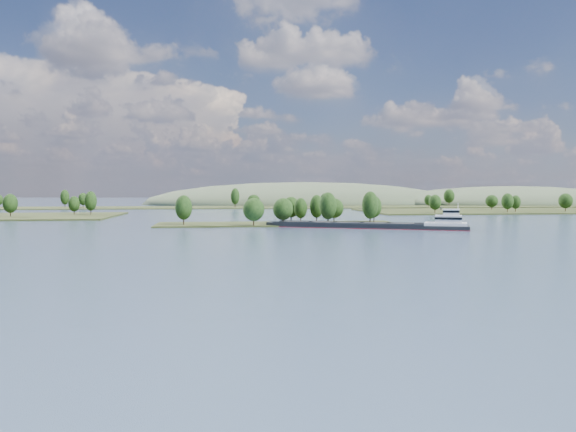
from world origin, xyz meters
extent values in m
plane|color=#35475C|center=(0.00, 120.00, 0.00)|extent=(1800.00, 1800.00, 0.00)
cube|color=#252D14|center=(0.00, 180.00, 0.00)|extent=(100.00, 30.00, 1.20)
cylinder|color=black|center=(18.94, 167.80, 2.73)|extent=(0.50, 0.50, 4.27)
ellipsoid|color=black|center=(18.94, 167.80, 8.16)|extent=(6.93, 6.93, 10.97)
cylinder|color=black|center=(7.01, 191.34, 2.39)|extent=(0.50, 0.50, 3.58)
ellipsoid|color=black|center=(7.01, 191.34, 6.93)|extent=(7.60, 7.60, 9.20)
cylinder|color=black|center=(1.38, 172.02, 2.34)|extent=(0.50, 0.50, 3.48)
ellipsoid|color=black|center=(1.38, 172.02, 6.77)|extent=(8.27, 8.27, 8.96)
cylinder|color=black|center=(10.37, 185.21, 2.32)|extent=(0.50, 0.50, 3.43)
ellipsoid|color=black|center=(10.37, 185.21, 6.68)|extent=(5.72, 5.72, 8.83)
cylinder|color=black|center=(-10.82, 166.80, 2.36)|extent=(0.50, 0.50, 3.53)
ellipsoid|color=black|center=(-10.82, 166.80, 6.85)|extent=(8.47, 8.47, 9.08)
cylinder|color=black|center=(-38.34, 174.92, 2.54)|extent=(0.50, 0.50, 3.89)
ellipsoid|color=black|center=(-38.34, 174.92, 7.49)|extent=(6.82, 6.82, 10.00)
cylinder|color=black|center=(17.26, 185.04, 2.54)|extent=(0.50, 0.50, 3.88)
ellipsoid|color=black|center=(17.26, 185.04, 7.47)|extent=(5.95, 5.95, 9.97)
cylinder|color=black|center=(42.68, 185.52, 2.47)|extent=(0.50, 0.50, 3.73)
ellipsoid|color=black|center=(42.68, 185.52, 7.21)|extent=(6.72, 6.72, 9.59)
cylinder|color=black|center=(36.57, 169.31, 2.79)|extent=(0.50, 0.50, 4.38)
ellipsoid|color=black|center=(36.57, 169.31, 8.35)|extent=(6.73, 6.73, 11.26)
cylinder|color=black|center=(25.17, 186.44, 2.29)|extent=(0.50, 0.50, 3.38)
ellipsoid|color=black|center=(25.17, 186.44, 6.59)|extent=(8.45, 8.45, 8.69)
cylinder|color=black|center=(-95.08, 268.08, 2.92)|extent=(0.50, 0.50, 4.24)
ellipsoid|color=black|center=(-95.08, 268.08, 8.31)|extent=(6.75, 6.75, 10.90)
cylinder|color=black|center=(-104.01, 268.41, 2.47)|extent=(0.50, 0.50, 3.34)
ellipsoid|color=black|center=(-104.01, 268.41, 6.72)|extent=(6.26, 6.26, 8.60)
cylinder|color=black|center=(-130.64, 249.16, 2.71)|extent=(0.50, 0.50, 3.81)
ellipsoid|color=black|center=(-130.64, 249.16, 7.55)|extent=(7.34, 7.34, 9.81)
cylinder|color=black|center=(103.02, 268.59, 2.57)|extent=(0.50, 0.50, 3.55)
ellipsoid|color=black|center=(103.02, 268.59, 7.09)|extent=(7.36, 7.36, 9.12)
cylinder|color=black|center=(194.15, 280.75, 2.68)|extent=(0.50, 0.50, 3.75)
ellipsoid|color=black|center=(194.15, 280.75, 7.45)|extent=(8.77, 8.77, 9.65)
cylinder|color=black|center=(148.22, 267.92, 2.70)|extent=(0.50, 0.50, 3.80)
ellipsoid|color=black|center=(148.22, 267.92, 7.54)|extent=(7.18, 7.18, 9.78)
cylinder|color=black|center=(159.86, 279.54, 2.48)|extent=(0.50, 0.50, 3.37)
ellipsoid|color=black|center=(159.86, 279.54, 6.77)|extent=(6.19, 6.19, 8.66)
cylinder|color=black|center=(161.65, 314.34, 2.46)|extent=(0.50, 0.50, 3.33)
ellipsoid|color=black|center=(161.65, 314.34, 6.69)|extent=(8.45, 8.45, 8.56)
cube|color=#252D14|center=(0.00, 400.00, 0.00)|extent=(900.00, 60.00, 1.20)
cylinder|color=black|center=(-143.54, 398.50, 2.88)|extent=(0.50, 0.50, 4.56)
ellipsoid|color=black|center=(-143.54, 398.50, 8.67)|extent=(6.78, 6.78, 11.72)
cylinder|color=black|center=(142.24, 382.58, 2.21)|extent=(0.50, 0.50, 3.22)
ellipsoid|color=black|center=(142.24, 382.58, 6.31)|extent=(6.43, 6.43, 8.29)
cylinder|color=black|center=(2.74, 403.33, 2.22)|extent=(0.50, 0.50, 3.24)
ellipsoid|color=black|center=(2.74, 403.33, 6.34)|extent=(9.60, 9.60, 8.33)
cylinder|color=black|center=(172.95, 414.01, 2.95)|extent=(0.50, 0.50, 4.70)
ellipsoid|color=black|center=(172.95, 414.01, 8.92)|extent=(9.34, 9.34, 12.08)
cylinder|color=black|center=(-129.69, 397.23, 2.48)|extent=(0.50, 0.50, 3.75)
ellipsoid|color=black|center=(-129.69, 397.23, 7.25)|extent=(7.32, 7.32, 9.65)
cylinder|color=black|center=(59.34, 387.93, 2.45)|extent=(0.50, 0.50, 3.71)
ellipsoid|color=black|center=(59.34, 387.93, 7.17)|extent=(8.62, 8.62, 9.54)
cylinder|color=black|center=(-12.73, 382.69, 3.07)|extent=(0.50, 0.50, 4.95)
ellipsoid|color=black|center=(-12.73, 382.69, 9.36)|extent=(6.82, 6.82, 12.72)
ellipsoid|color=#3E4B34|center=(260.00, 470.00, 0.00)|extent=(260.00, 140.00, 36.00)
ellipsoid|color=#3E4B34|center=(60.00, 500.00, 0.00)|extent=(320.00, 160.00, 44.00)
cube|color=black|center=(31.63, 155.52, 0.47)|extent=(71.91, 38.95, 2.05)
cube|color=maroon|center=(31.63, 155.52, 0.05)|extent=(72.16, 39.20, 0.23)
cube|color=black|center=(26.69, 162.74, 1.77)|extent=(52.93, 23.93, 0.75)
cube|color=black|center=(22.96, 154.39, 1.77)|extent=(52.93, 23.93, 0.75)
cube|color=black|center=(24.82, 158.56, 1.63)|extent=(54.50, 30.49, 0.28)
cube|color=black|center=(6.09, 166.94, 1.91)|extent=(10.78, 10.41, 0.33)
cube|color=black|center=(15.46, 162.75, 1.91)|extent=(10.78, 10.41, 0.33)
cube|color=black|center=(24.82, 158.56, 1.91)|extent=(10.78, 10.41, 0.33)
cube|color=black|center=(34.19, 154.38, 1.91)|extent=(10.78, 10.41, 0.33)
cube|color=black|center=(43.55, 150.19, 1.91)|extent=(10.78, 10.41, 0.33)
cube|color=black|center=(-2.85, 170.93, 0.84)|extent=(5.98, 8.80, 1.86)
cylinder|color=black|center=(-1.99, 170.55, 2.14)|extent=(0.30, 0.30, 2.05)
cube|color=silver|center=(58.02, 143.73, 2.05)|extent=(17.27, 14.26, 1.12)
cube|color=silver|center=(58.87, 143.35, 3.92)|extent=(11.56, 10.62, 2.80)
cube|color=black|center=(58.87, 143.35, 4.29)|extent=(11.80, 10.86, 0.84)
cube|color=silver|center=(59.73, 142.96, 6.34)|extent=(7.39, 7.39, 2.05)
cube|color=black|center=(59.73, 142.96, 6.71)|extent=(7.64, 7.64, 0.75)
cube|color=silver|center=(59.73, 142.96, 7.46)|extent=(7.88, 7.88, 0.19)
cylinder|color=silver|center=(61.85, 142.01, 8.58)|extent=(0.25, 0.25, 2.42)
cylinder|color=black|center=(57.46, 147.04, 7.65)|extent=(0.62, 0.62, 1.12)
camera|label=1|loc=(-23.37, -52.24, 14.75)|focal=35.00mm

